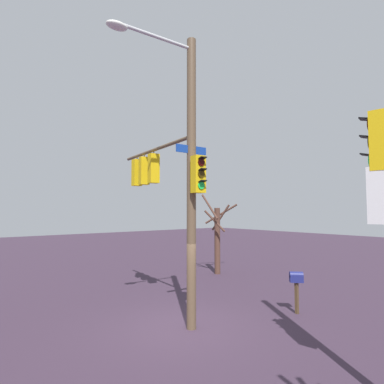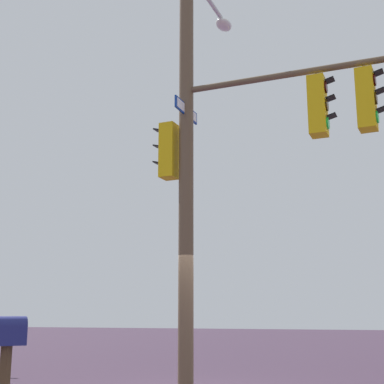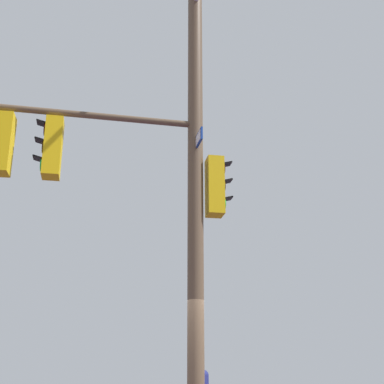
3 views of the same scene
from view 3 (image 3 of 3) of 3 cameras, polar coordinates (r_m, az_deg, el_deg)
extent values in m
cylinder|color=brown|center=(9.54, 0.37, -0.03)|extent=(0.28, 0.28, 8.86)
cylinder|color=brown|center=(9.91, -14.27, 8.33)|extent=(0.58, 5.05, 0.12)
cube|color=gold|center=(9.61, -14.79, 4.63)|extent=(0.39, 0.34, 1.10)
cylinder|color=#2F0403|center=(9.77, -15.59, 6.51)|extent=(0.22, 0.05, 0.22)
cube|color=black|center=(9.83, -15.97, 7.16)|extent=(0.23, 0.18, 0.06)
cylinder|color=#352504|center=(9.63, -15.77, 4.68)|extent=(0.22, 0.05, 0.22)
cube|color=black|center=(9.68, -16.15, 5.36)|extent=(0.23, 0.18, 0.06)
cylinder|color=#19D147|center=(9.50, -15.96, 2.80)|extent=(0.22, 0.05, 0.22)
cube|color=black|center=(9.55, -16.34, 3.50)|extent=(0.23, 0.18, 0.06)
cylinder|color=brown|center=(9.87, -14.49, 7.95)|extent=(0.04, 0.04, 0.15)
cube|color=gold|center=(9.71, -19.74, 4.91)|extent=(0.40, 0.35, 1.10)
cylinder|color=brown|center=(9.97, -19.34, 8.20)|extent=(0.04, 0.04, 0.15)
cube|color=gold|center=(9.66, 2.47, 0.58)|extent=(0.39, 0.34, 1.10)
cylinder|color=#2F0403|center=(9.81, 3.39, 2.40)|extent=(0.22, 0.06, 0.22)
cube|color=black|center=(9.88, 3.80, 3.01)|extent=(0.23, 0.18, 0.06)
cylinder|color=#352504|center=(9.70, 3.43, 0.53)|extent=(0.22, 0.06, 0.22)
cube|color=black|center=(9.75, 3.84, 1.16)|extent=(0.23, 0.18, 0.06)
cylinder|color=#19D147|center=(9.59, 3.47, -1.39)|extent=(0.22, 0.06, 0.22)
cube|color=black|center=(9.64, 3.88, -0.73)|extent=(0.23, 0.18, 0.06)
cube|color=navy|center=(9.88, 0.36, 5.10)|extent=(1.10, 0.12, 0.24)
cube|color=white|center=(9.88, 0.26, 5.11)|extent=(1.00, 0.09, 0.18)
cube|color=navy|center=(12.84, 0.84, -19.74)|extent=(0.48, 0.48, 0.24)
cylinder|color=navy|center=(12.84, 0.84, -19.20)|extent=(0.48, 0.48, 0.24)
camera|label=1|loc=(10.55, 55.97, 1.36)|focal=28.88mm
camera|label=2|loc=(18.45, -19.07, -17.67)|focal=51.60mm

